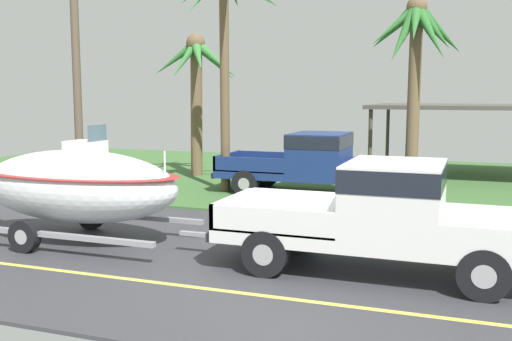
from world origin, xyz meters
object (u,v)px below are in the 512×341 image
Objects in this scene: carport_awning at (470,108)px; palm_tree_far_right at (417,45)px; palm_tree_near_left at (226,6)px; utility_pole at (76,52)px; palm_tree_mid at (198,74)px; pickup_truck_towing at (392,213)px; boat_on_trailer at (77,185)px; parked_pickup_background at (318,161)px.

palm_tree_far_right reaches higher than carport_awning.
utility_pole is at bearing -149.67° from palm_tree_near_left.
palm_tree_near_left reaches higher than carport_awning.
palm_tree_near_left is at bearing -51.80° from palm_tree_mid.
palm_tree_far_right is at bearing 93.18° from pickup_truck_towing.
utility_pole is at bearing -142.74° from carport_awning.
carport_awning is at bearing 40.57° from palm_tree_near_left.
boat_on_trailer is at bearing -120.32° from carport_awning.
palm_tree_far_right is 9.93m from utility_pole.
palm_tree_mid is (-9.41, -2.92, 1.24)m from carport_awning.
utility_pole is (-10.79, -8.21, 1.71)m from carport_awning.
palm_tree_far_right is at bearing -13.29° from palm_tree_mid.
parked_pickup_background is 7.84m from utility_pole.
parked_pickup_background is at bearing -164.99° from palm_tree_far_right.
palm_tree_far_right is at bearing 53.10° from boat_on_trailer.
pickup_truck_towing is at bearing -49.66° from palm_tree_mid.
utility_pole reaches higher than pickup_truck_towing.
parked_pickup_background is at bearing 9.52° from palm_tree_near_left.
utility_pole reaches higher than palm_tree_mid.
boat_on_trailer is 6.43m from utility_pole.
palm_tree_far_right is (-1.47, -4.79, 1.92)m from carport_awning.
palm_tree_mid is (-1.93, 9.86, 2.61)m from boat_on_trailer.
palm_tree_near_left is 4.34m from palm_tree_mid.
palm_tree_far_right is at bearing 20.16° from utility_pole.
pickup_truck_towing reaches higher than parked_pickup_background.
boat_on_trailer is at bearing -54.00° from utility_pole.
palm_tree_mid is 5.49m from utility_pole.
utility_pole is at bearing -157.83° from parked_pickup_background.
boat_on_trailer is 7.98m from parked_pickup_background.
parked_pickup_background is 0.82× the size of carport_awning.
boat_on_trailer is 14.87m from carport_awning.
pickup_truck_towing is 11.25m from utility_pole.
carport_awning is at bearing 59.68° from boat_on_trailer.
palm_tree_mid is at bearing 128.20° from palm_tree_near_left.
palm_tree_far_right is (-0.44, 7.99, 3.42)m from pickup_truck_towing.
utility_pole reaches higher than carport_awning.
palm_tree_mid is at bearing -162.78° from carport_awning.
palm_tree_mid is at bearing 153.59° from parked_pickup_background.
boat_on_trailer reaches higher than pickup_truck_towing.
palm_tree_mid is (-2.42, 3.07, -1.89)m from palm_tree_near_left.
carport_awning reaches higher than boat_on_trailer.
parked_pickup_background is at bearing 65.59° from boat_on_trailer.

